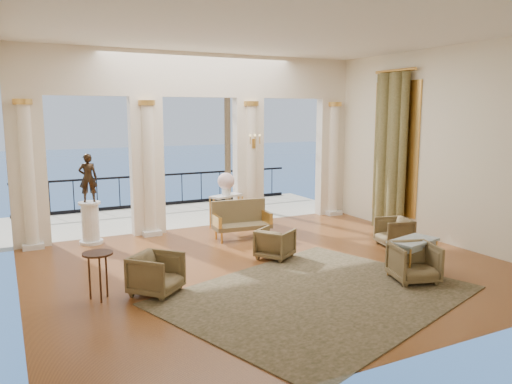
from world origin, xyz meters
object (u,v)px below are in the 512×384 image
console_table (226,200)px  side_table (98,259)px  pedestal (90,224)px  armchair_a (156,272)px  armchair_d (275,242)px  armchair_c (394,231)px  settee (241,220)px  armchair_b (414,261)px  statue (88,178)px  game_table (413,243)px

console_table → side_table: 5.44m
console_table → pedestal: bearing=158.8°
armchair_a → armchair_d: size_ratio=1.09×
armchair_a → armchair_d: bearing=-24.7°
armchair_c → settee: bearing=-115.4°
side_table → pedestal: bearing=83.0°
armchair_b → armchair_d: armchair_b is taller
armchair_a → armchair_b: size_ratio=0.98×
armchair_b → statue: (-4.75, 5.40, 1.15)m
armchair_b → armchair_d: 2.84m
armchair_a → pedestal: size_ratio=0.77×
pedestal → console_table: 3.47m
pedestal → side_table: size_ratio=1.24×
armchair_b → side_table: bearing=179.7°
game_table → statue: (-5.03, 5.08, 0.94)m
armchair_a → armchair_b: (4.31, -1.51, 0.01)m
armchair_a → console_table: size_ratio=0.77×
pedestal → statue: 1.07m
settee → side_table: settee is taller
settee → armchair_b: bearing=-66.2°
armchair_b → side_table: size_ratio=0.98×
game_table → console_table: size_ratio=1.09×
armchair_c → pedestal: pedestal is taller
armchair_a → armchair_c: armchair_a is taller
armchair_d → statue: (-3.23, 2.99, 1.19)m
armchair_a → game_table: armchair_a is taller
armchair_b → console_table: bearing=120.9°
game_table → settee: bearing=99.5°
armchair_b → game_table: armchair_b is taller
armchair_c → statue: size_ratio=0.64×
armchair_a → settee: 4.00m
armchair_b → game_table: size_ratio=0.72×
settee → game_table: settee is taller
armchair_d → settee: 1.88m
armchair_a → game_table: size_ratio=0.70×
pedestal → console_table: bearing=0.8°
armchair_d → armchair_b: bearing=178.2°
game_table → side_table: 5.66m
settee → game_table: (1.70, -3.96, 0.15)m
armchair_b → settee: (-1.42, 4.28, 0.06)m
armchair_d → game_table: bearing=-173.3°
settee → side_table: bearing=-140.1°
game_table → side_table: (-5.49, 1.36, 0.08)m
armchair_c → game_table: bearing=-19.2°
armchair_a → console_table: console_table is taller
armchair_b → armchair_d: (-1.52, 2.40, -0.04)m
game_table → pedestal: pedestal is taller
game_table → console_table: bearing=93.2°
armchair_a → armchair_c: bearing=-37.5°
armchair_b → armchair_c: (1.37, 2.01, -0.03)m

